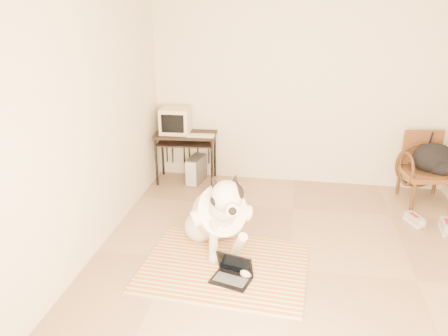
% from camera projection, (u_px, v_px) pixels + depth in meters
% --- Properties ---
extents(floor, '(4.50, 4.50, 0.00)m').
position_uv_depth(floor, '(290.00, 269.00, 4.25)').
color(floor, '#9A7C5E').
rests_on(floor, ground).
extents(wall_back, '(4.50, 0.00, 4.50)m').
position_uv_depth(wall_back, '(300.00, 87.00, 5.83)').
color(wall_back, beige).
rests_on(wall_back, floor).
extents(wall_front, '(4.50, 0.00, 4.50)m').
position_uv_depth(wall_front, '(296.00, 305.00, 1.69)').
color(wall_front, beige).
rests_on(wall_front, floor).
extents(wall_left, '(0.00, 4.50, 4.50)m').
position_uv_depth(wall_left, '(82.00, 126.00, 4.06)').
color(wall_left, beige).
rests_on(wall_left, floor).
extents(rug, '(1.65, 1.30, 0.02)m').
position_uv_depth(rug, '(225.00, 266.00, 4.27)').
color(rug, orange).
rests_on(rug, floor).
extents(dog, '(0.81, 1.17, 0.97)m').
position_uv_depth(dog, '(219.00, 215.00, 4.47)').
color(dog, silver).
rests_on(dog, rug).
extents(laptop, '(0.41, 0.34, 0.25)m').
position_uv_depth(laptop, '(232.00, 273.00, 4.05)').
color(laptop, black).
rests_on(laptop, rug).
extents(computer_desk, '(0.88, 0.53, 0.71)m').
position_uv_depth(computer_desk, '(186.00, 141.00, 6.07)').
color(computer_desk, black).
rests_on(computer_desk, floor).
extents(crt_monitor, '(0.41, 0.39, 0.35)m').
position_uv_depth(crt_monitor, '(176.00, 120.00, 6.04)').
color(crt_monitor, beige).
rests_on(crt_monitor, computer_desk).
extents(desk_keyboard, '(0.38, 0.16, 0.02)m').
position_uv_depth(desk_keyboard, '(200.00, 136.00, 5.92)').
color(desk_keyboard, beige).
rests_on(desk_keyboard, computer_desk).
extents(pc_tower, '(0.23, 0.42, 0.37)m').
position_uv_depth(pc_tower, '(196.00, 170.00, 6.19)').
color(pc_tower, '#454548').
rests_on(pc_tower, floor).
extents(rattan_chair, '(0.66, 0.65, 0.88)m').
position_uv_depth(rattan_chair, '(426.00, 168.00, 5.54)').
color(rattan_chair, brown).
rests_on(rattan_chair, floor).
extents(backpack, '(0.51, 0.46, 0.38)m').
position_uv_depth(backpack, '(435.00, 160.00, 5.42)').
color(backpack, black).
rests_on(backpack, rattan_chair).
extents(sneaker_left, '(0.21, 0.30, 0.10)m').
position_uv_depth(sneaker_left, '(415.00, 220.00, 5.09)').
color(sneaker_left, silver).
rests_on(sneaker_left, floor).
extents(sneaker_right, '(0.16, 0.32, 0.11)m').
position_uv_depth(sneaker_right, '(447.00, 227.00, 4.93)').
color(sneaker_right, silver).
rests_on(sneaker_right, floor).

